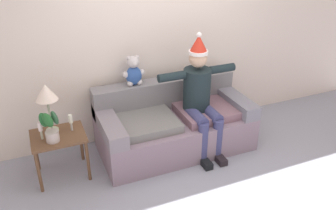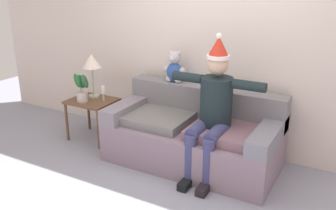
{
  "view_description": "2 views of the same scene",
  "coord_description": "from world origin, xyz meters",
  "px_view_note": "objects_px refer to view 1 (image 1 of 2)",
  "views": [
    {
      "loc": [
        -1.58,
        -2.56,
        2.59
      ],
      "look_at": [
        -0.14,
        0.86,
        0.69
      ],
      "focal_mm": 37.25,
      "sensor_mm": 36.0,
      "label": 1
    },
    {
      "loc": [
        1.62,
        -2.53,
        2.05
      ],
      "look_at": [
        -0.23,
        0.8,
        0.72
      ],
      "focal_mm": 39.41,
      "sensor_mm": 36.0,
      "label": 2
    }
  ],
  "objects_px": {
    "table_lamp": "(46,95)",
    "candle_tall": "(40,129)",
    "couch": "(174,124)",
    "side_table": "(59,141)",
    "potted_plant": "(50,127)",
    "teddy_bear": "(134,72)",
    "person_seated": "(200,94)",
    "candle_short": "(71,121)"
  },
  "relations": [
    {
      "from": "candle_tall",
      "to": "candle_short",
      "type": "relative_size",
      "value": 1.03
    },
    {
      "from": "table_lamp",
      "to": "candle_tall",
      "type": "bearing_deg",
      "value": -135.83
    },
    {
      "from": "candle_short",
      "to": "table_lamp",
      "type": "bearing_deg",
      "value": 164.41
    },
    {
      "from": "couch",
      "to": "potted_plant",
      "type": "xyz_separation_m",
      "value": [
        -1.49,
        -0.17,
        0.39
      ]
    },
    {
      "from": "side_table",
      "to": "potted_plant",
      "type": "relative_size",
      "value": 1.5
    },
    {
      "from": "teddy_bear",
      "to": "person_seated",
      "type": "bearing_deg",
      "value": -33.55
    },
    {
      "from": "teddy_bear",
      "to": "table_lamp",
      "type": "xyz_separation_m",
      "value": [
        -1.06,
        -0.26,
        -0.0
      ]
    },
    {
      "from": "couch",
      "to": "candle_short",
      "type": "xyz_separation_m",
      "value": [
        -1.27,
        -0.02,
        0.34
      ]
    },
    {
      "from": "candle_short",
      "to": "candle_tall",
      "type": "bearing_deg",
      "value": -169.61
    },
    {
      "from": "teddy_bear",
      "to": "potted_plant",
      "type": "distance_m",
      "value": 1.21
    },
    {
      "from": "couch",
      "to": "teddy_bear",
      "type": "xyz_separation_m",
      "value": [
        -0.41,
        0.3,
        0.67
      ]
    },
    {
      "from": "table_lamp",
      "to": "couch",
      "type": "bearing_deg",
      "value": -1.4
    },
    {
      "from": "person_seated",
      "to": "potted_plant",
      "type": "xyz_separation_m",
      "value": [
        -1.77,
        -0.0,
        -0.05
      ]
    },
    {
      "from": "person_seated",
      "to": "teddy_bear",
      "type": "relative_size",
      "value": 3.98
    },
    {
      "from": "table_lamp",
      "to": "potted_plant",
      "type": "distance_m",
      "value": 0.35
    },
    {
      "from": "potted_plant",
      "to": "side_table",
      "type": "bearing_deg",
      "value": 58.4
    },
    {
      "from": "side_table",
      "to": "candle_short",
      "type": "distance_m",
      "value": 0.27
    },
    {
      "from": "candle_tall",
      "to": "candle_short",
      "type": "xyz_separation_m",
      "value": [
        0.33,
        0.06,
        -0.0
      ]
    },
    {
      "from": "couch",
      "to": "person_seated",
      "type": "height_order",
      "value": "person_seated"
    },
    {
      "from": "couch",
      "to": "side_table",
      "type": "distance_m",
      "value": 1.44
    },
    {
      "from": "couch",
      "to": "teddy_bear",
      "type": "relative_size",
      "value": 5.02
    },
    {
      "from": "potted_plant",
      "to": "candle_tall",
      "type": "bearing_deg",
      "value": 140.18
    },
    {
      "from": "side_table",
      "to": "teddy_bear",
      "type": "bearing_deg",
      "value": 19.35
    },
    {
      "from": "side_table",
      "to": "candle_tall",
      "type": "xyz_separation_m",
      "value": [
        -0.16,
        -0.02,
        0.21
      ]
    },
    {
      "from": "table_lamp",
      "to": "candle_tall",
      "type": "height_order",
      "value": "table_lamp"
    },
    {
      "from": "table_lamp",
      "to": "candle_short",
      "type": "height_order",
      "value": "table_lamp"
    },
    {
      "from": "table_lamp",
      "to": "candle_tall",
      "type": "distance_m",
      "value": 0.37
    },
    {
      "from": "table_lamp",
      "to": "candle_tall",
      "type": "xyz_separation_m",
      "value": [
        -0.12,
        -0.12,
        -0.33
      ]
    },
    {
      "from": "candle_tall",
      "to": "teddy_bear",
      "type": "bearing_deg",
      "value": 17.71
    },
    {
      "from": "person_seated",
      "to": "table_lamp",
      "type": "bearing_deg",
      "value": 173.47
    },
    {
      "from": "table_lamp",
      "to": "candle_short",
      "type": "bearing_deg",
      "value": -15.59
    },
    {
      "from": "candle_tall",
      "to": "couch",
      "type": "bearing_deg",
      "value": 2.93
    },
    {
      "from": "person_seated",
      "to": "teddy_bear",
      "type": "height_order",
      "value": "person_seated"
    },
    {
      "from": "table_lamp",
      "to": "potted_plant",
      "type": "bearing_deg",
      "value": -95.96
    },
    {
      "from": "couch",
      "to": "candle_tall",
      "type": "bearing_deg",
      "value": -177.07
    },
    {
      "from": "side_table",
      "to": "table_lamp",
      "type": "distance_m",
      "value": 0.55
    },
    {
      "from": "person_seated",
      "to": "candle_short",
      "type": "distance_m",
      "value": 1.56
    },
    {
      "from": "person_seated",
      "to": "candle_tall",
      "type": "xyz_separation_m",
      "value": [
        -1.87,
        0.08,
        -0.1
      ]
    },
    {
      "from": "table_lamp",
      "to": "potted_plant",
      "type": "relative_size",
      "value": 1.49
    },
    {
      "from": "couch",
      "to": "candle_tall",
      "type": "relative_size",
      "value": 9.28
    },
    {
      "from": "person_seated",
      "to": "teddy_bear",
      "type": "bearing_deg",
      "value": 146.45
    },
    {
      "from": "person_seated",
      "to": "potted_plant",
      "type": "distance_m",
      "value": 1.78
    }
  ]
}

